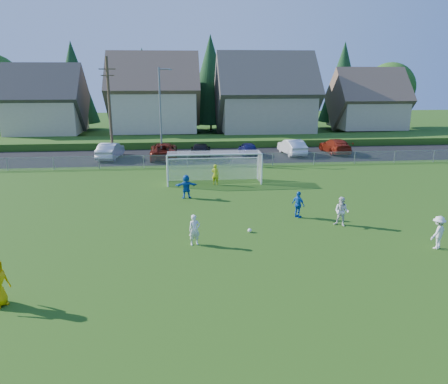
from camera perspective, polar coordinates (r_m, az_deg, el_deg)
The scene contains 22 objects.
ground at distance 19.86m, azimuth 2.31°, elevation -10.05°, with size 160.00×160.00×0.00m, color #193D0C.
asphalt_lot at distance 46.12m, azimuth -2.40°, elevation 4.75°, with size 60.00×60.00×0.00m, color black.
grass_embankment at distance 53.44m, azimuth -2.88°, elevation 6.65°, with size 70.00×6.00×0.80m, color #1E420F.
soccer_ball at distance 24.16m, azimuth 3.37°, elevation -5.03°, with size 0.22×0.22×0.22m, color white.
player_white_a at distance 22.27m, azimuth -3.88°, elevation -4.96°, with size 0.58×0.38×1.59m, color silver.
player_white_b at distance 25.76m, azimuth 15.11°, elevation -2.49°, with size 0.83×0.65×1.71m, color silver.
player_white_c at distance 24.22m, azimuth 26.17°, elevation -4.76°, with size 1.09×0.63×1.68m, color silver.
player_blue_a at distance 26.69m, azimuth 9.68°, elevation -1.63°, with size 0.95×0.40×1.62m, color #1252AF.
player_blue_b at distance 30.50m, azimuth -4.95°, elevation 0.73°, with size 1.55×0.49×1.67m, color #1252AF.
goalkeeper at distance 34.05m, azimuth -1.14°, elevation 2.30°, with size 0.59×0.39×1.62m, color #C3D418.
car_b at distance 45.88m, azimuth -14.63°, elevation 5.25°, with size 1.74×5.00×1.65m, color silver.
car_c at distance 44.95m, azimuth -7.86°, elevation 5.37°, with size 2.67×5.78×1.61m, color #5C160A.
car_d at distance 45.06m, azimuth -3.09°, elevation 5.43°, with size 2.05×5.03×1.46m, color black.
car_e at distance 46.52m, azimuth 3.15°, elevation 5.69°, with size 1.63×4.04×1.38m, color #15174A.
car_f at distance 47.29m, azimuth 8.88°, elevation 5.84°, with size 1.73×4.95×1.63m, color white.
car_g at distance 49.08m, azimuth 14.32°, elevation 5.85°, with size 2.18×5.36×1.55m, color maroon.
soccer_goal at distance 34.59m, azimuth -1.32°, elevation 3.89°, with size 7.42×1.90×2.50m.
chainlink_fence at distance 40.61m, azimuth -1.96°, elevation 4.18°, with size 52.06×0.06×1.20m.
streetlight at distance 43.95m, azimuth -8.25°, elevation 10.44°, with size 1.38×0.18×9.00m.
utility_pole at distance 45.41m, azimuth -14.71°, elevation 10.65°, with size 1.60×0.26×10.00m.
houses_row at distance 60.39m, azimuth -1.41°, elevation 14.28°, with size 53.90×11.45×13.27m.
tree_row at distance 66.60m, azimuth -2.65°, elevation 14.01°, with size 65.98×12.36×13.80m.
Camera 1 is at (-2.56, -17.75, 8.54)m, focal length 35.00 mm.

